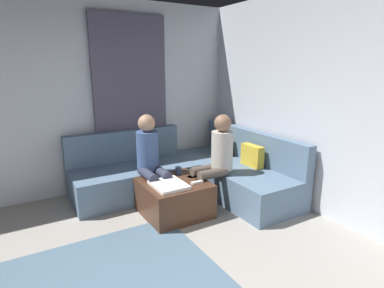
% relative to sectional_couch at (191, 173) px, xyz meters
% --- Properties ---
extents(wall_left, '(0.12, 6.00, 2.70)m').
position_rel_sectional_couch_xyz_m(wall_left, '(-0.86, -1.88, 1.07)').
color(wall_left, silver).
rests_on(wall_left, ground_plane).
extents(curtain_panel, '(0.06, 1.10, 2.50)m').
position_rel_sectional_couch_xyz_m(curtain_panel, '(-0.76, -0.58, 0.97)').
color(curtain_panel, '#595166').
rests_on(curtain_panel, ground_plane).
extents(sectional_couch, '(2.10, 2.55, 0.87)m').
position_rel_sectional_couch_xyz_m(sectional_couch, '(0.00, 0.00, 0.00)').
color(sectional_couch, slate).
rests_on(sectional_couch, ground_plane).
extents(ottoman, '(0.76, 0.76, 0.42)m').
position_rel_sectional_couch_xyz_m(ottoman, '(0.50, -0.53, -0.07)').
color(ottoman, '#4C2D1E').
rests_on(ottoman, ground_plane).
extents(folded_blanket, '(0.44, 0.36, 0.04)m').
position_rel_sectional_couch_xyz_m(folded_blanket, '(0.60, -0.65, 0.16)').
color(folded_blanket, white).
rests_on(folded_blanket, ottoman).
extents(coffee_mug, '(0.08, 0.08, 0.10)m').
position_rel_sectional_couch_xyz_m(coffee_mug, '(0.28, -0.35, 0.19)').
color(coffee_mug, '#334C72').
rests_on(coffee_mug, ottoman).
extents(game_remote, '(0.05, 0.15, 0.02)m').
position_rel_sectional_couch_xyz_m(game_remote, '(0.68, -0.31, 0.15)').
color(game_remote, white).
rests_on(game_remote, ottoman).
extents(person_on_couch_back, '(0.30, 0.60, 1.20)m').
position_rel_sectional_couch_xyz_m(person_on_couch_back, '(0.54, 0.06, 0.38)').
color(person_on_couch_back, brown).
rests_on(person_on_couch_back, ground_plane).
extents(person_on_couch_side, '(0.60, 0.30, 1.20)m').
position_rel_sectional_couch_xyz_m(person_on_couch_side, '(0.15, -0.68, 0.38)').
color(person_on_couch_side, '#2D3347').
rests_on(person_on_couch_side, ground_plane).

